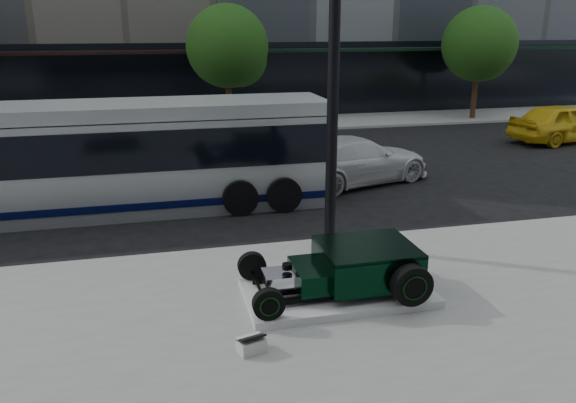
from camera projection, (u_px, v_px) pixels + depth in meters
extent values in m
plane|color=black|center=(261.00, 219.00, 14.78)|extent=(120.00, 120.00, 0.00)
cube|color=gray|center=(207.00, 127.00, 27.73)|extent=(70.00, 4.00, 0.12)
cube|color=black|center=(430.00, 77.00, 32.09)|extent=(24.00, 0.50, 4.00)
cube|color=black|center=(437.00, 49.00, 31.05)|extent=(24.00, 1.60, 0.15)
cylinder|color=black|center=(229.00, 101.00, 26.62)|extent=(0.28, 0.28, 2.60)
sphere|color=black|center=(227.00, 46.00, 25.86)|extent=(3.80, 3.80, 3.80)
sphere|color=black|center=(240.00, 59.00, 26.46)|extent=(2.60, 2.60, 2.60)
cylinder|color=black|center=(474.00, 93.00, 29.53)|extent=(0.28, 0.28, 2.60)
sphere|color=black|center=(479.00, 44.00, 28.77)|extent=(3.80, 3.80, 3.80)
sphere|color=black|center=(485.00, 56.00, 29.36)|extent=(2.60, 2.60, 2.60)
cube|color=silver|center=(337.00, 292.00, 10.32)|extent=(3.40, 1.80, 0.15)
cube|color=black|center=(346.00, 295.00, 9.85)|extent=(3.00, 0.08, 0.10)
cube|color=black|center=(330.00, 274.00, 10.69)|extent=(3.00, 0.08, 0.10)
cube|color=black|center=(367.00, 263.00, 10.29)|extent=(1.70, 1.45, 0.62)
cube|color=black|center=(367.00, 247.00, 10.19)|extent=(1.70, 1.45, 0.06)
cube|color=black|center=(309.00, 275.00, 10.08)|extent=(0.55, 1.05, 0.38)
cube|color=silver|center=(279.00, 281.00, 9.97)|extent=(0.55, 0.55, 0.34)
cylinder|color=black|center=(287.00, 266.00, 9.92)|extent=(0.18, 0.18, 0.10)
cylinder|color=black|center=(260.00, 289.00, 9.93)|extent=(0.06, 1.55, 0.06)
cylinder|color=black|center=(412.00, 285.00, 9.64)|extent=(0.72, 0.24, 0.72)
cylinder|color=black|center=(415.00, 288.00, 9.52)|extent=(0.37, 0.02, 0.37)
torus|color=#09330C|center=(415.00, 289.00, 9.51)|extent=(0.44, 0.02, 0.44)
cylinder|color=black|center=(374.00, 248.00, 11.22)|extent=(0.72, 0.24, 0.72)
cylinder|color=black|center=(372.00, 246.00, 11.33)|extent=(0.37, 0.02, 0.37)
torus|color=#09330C|center=(372.00, 246.00, 11.34)|extent=(0.44, 0.02, 0.44)
cylinder|color=black|center=(269.00, 304.00, 9.17)|extent=(0.54, 0.16, 0.54)
cylinder|color=black|center=(270.00, 307.00, 9.09)|extent=(0.28, 0.02, 0.28)
torus|color=#09330C|center=(270.00, 307.00, 9.08)|extent=(0.34, 0.02, 0.34)
cylinder|color=black|center=(252.00, 266.00, 10.62)|extent=(0.54, 0.16, 0.54)
cylinder|color=black|center=(251.00, 264.00, 10.70)|extent=(0.28, 0.02, 0.28)
torus|color=#09330C|center=(251.00, 264.00, 10.71)|extent=(0.34, 0.02, 0.34)
cube|color=silver|center=(251.00, 345.00, 8.58)|extent=(0.47, 0.40, 0.22)
cube|color=black|center=(251.00, 338.00, 8.54)|extent=(0.46, 0.38, 0.15)
cylinder|color=black|center=(334.00, 65.00, 11.48)|extent=(0.24, 0.24, 7.99)
cylinder|color=black|center=(329.00, 242.00, 12.66)|extent=(0.44, 0.44, 0.20)
cube|color=#A2A7AB|center=(108.00, 165.00, 15.17)|extent=(12.00, 2.55, 2.55)
cube|color=#070D3A|center=(111.00, 195.00, 15.43)|extent=(12.05, 2.60, 0.20)
cube|color=black|center=(105.00, 144.00, 15.00)|extent=(12.05, 2.60, 1.05)
cube|color=#A2A7AB|center=(102.00, 110.00, 14.72)|extent=(12.00, 2.40, 0.35)
cube|color=black|center=(321.00, 144.00, 16.44)|extent=(0.06, 2.30, 1.70)
cylinder|color=black|center=(240.00, 198.00, 14.97)|extent=(0.96, 0.28, 0.96)
cylinder|color=black|center=(227.00, 174.00, 17.38)|extent=(0.96, 0.28, 0.96)
cylinder|color=black|center=(284.00, 195.00, 15.24)|extent=(0.96, 0.28, 0.96)
cylinder|color=black|center=(265.00, 171.00, 17.65)|extent=(0.96, 0.28, 0.96)
imported|color=white|center=(354.00, 160.00, 17.92)|extent=(5.63, 3.64, 1.52)
imported|color=gold|center=(564.00, 123.00, 24.18)|extent=(5.16, 2.68, 1.68)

